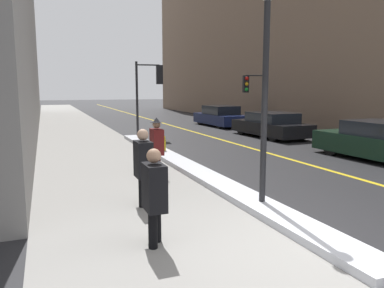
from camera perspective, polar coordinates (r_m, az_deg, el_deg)
ground_plane at (r=6.06m, az=18.34°, el=-14.92°), size 160.00×160.00×0.00m
sidewalk_slab at (r=19.44m, az=-16.54°, el=1.10°), size 4.00×80.00×0.01m
road_centre_stripe at (r=20.83m, az=0.13°, el=1.91°), size 0.16×80.00×0.00m
snow_bank_curb at (r=11.31m, az=-1.16°, el=-3.24°), size 0.70×14.75×0.15m
building_facade_right at (r=31.80m, az=11.31°, el=20.59°), size 6.00×36.00×18.31m
lamp_post at (r=7.31m, az=11.12°, el=9.98°), size 0.28×0.28×4.23m
traffic_light_near at (r=18.18m, az=-6.26°, el=9.18°), size 1.31×0.33×3.63m
traffic_light_far at (r=20.49m, az=9.20°, el=8.15°), size 1.31×0.33×3.22m
pedestrian_with_shoulder_bag at (r=5.65m, az=-5.80°, el=-7.36°), size 0.29×0.69×1.49m
pedestrian_in_glasses at (r=7.57m, az=-7.43°, el=-2.98°), size 0.30×0.51×1.57m
pedestrian_in_fedora at (r=10.31m, az=-5.39°, el=0.06°), size 0.34×0.49×1.59m
parked_car_dark_green at (r=13.87m, az=27.18°, el=0.29°), size 2.04×4.67×1.30m
parked_car_black at (r=18.84m, az=11.93°, el=2.83°), size 2.02×4.52×1.22m
parked_car_navy at (r=24.05m, az=4.30°, el=4.20°), size 1.95×4.40×1.30m
fire_hydrant at (r=13.56m, az=-4.43°, el=-0.16°), size 0.20×0.20×0.70m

